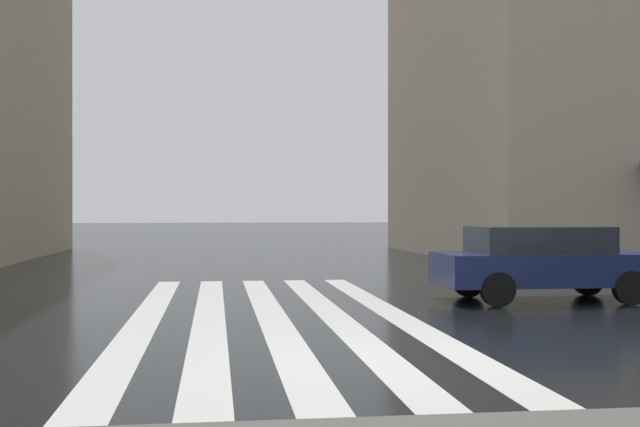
# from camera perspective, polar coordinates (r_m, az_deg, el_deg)

# --- Properties ---
(ground_plane) EXTENTS (220.00, 220.00, 0.00)m
(ground_plane) POSITION_cam_1_polar(r_m,az_deg,el_deg) (9.39, 8.25, -10.27)
(ground_plane) COLOR black
(zebra_crossing) EXTENTS (13.00, 4.50, 0.01)m
(zebra_crossing) POSITION_cam_1_polar(r_m,az_deg,el_deg) (13.03, -3.49, -7.31)
(zebra_crossing) COLOR silver
(zebra_crossing) RESTS_ON ground_plane
(car_navy) EXTENTS (1.85, 4.10, 1.41)m
(car_navy) POSITION_cam_1_polar(r_m,az_deg,el_deg) (15.69, 15.73, -3.29)
(car_navy) COLOR navy
(car_navy) RESTS_ON ground_plane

